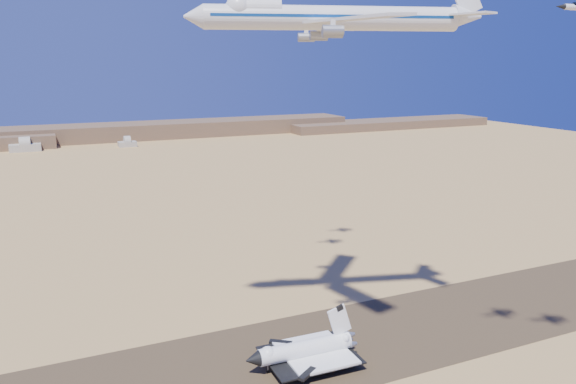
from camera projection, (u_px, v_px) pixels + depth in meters
name	position (u px, v px, depth m)	size (l,w,h in m)	color
ground	(243.00, 367.00, 166.76)	(1200.00, 1200.00, 0.00)	tan
runway	(243.00, 367.00, 166.75)	(600.00, 50.00, 0.06)	#493924
ridgeline	(142.00, 133.00, 659.21)	(960.00, 90.00, 18.00)	brown
hangars	(21.00, 148.00, 564.40)	(200.50, 29.50, 30.00)	#A09C8E
shuttle	(304.00, 351.00, 166.67)	(35.35, 22.05, 17.44)	white
carrier_747	(324.00, 18.00, 154.93)	(84.32, 63.00, 21.08)	silver
crew_a	(336.00, 364.00, 166.36)	(0.69, 0.46, 1.90)	orange
crew_b	(333.00, 369.00, 163.66)	(0.85, 0.49, 1.76)	orange
crew_c	(326.00, 367.00, 164.69)	(0.98, 0.50, 1.67)	orange
chase_jet_e	(317.00, 26.00, 205.36)	(13.63, 7.85, 3.46)	silver
chase_jet_f	(332.00, 29.00, 224.52)	(13.47, 7.74, 3.41)	silver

